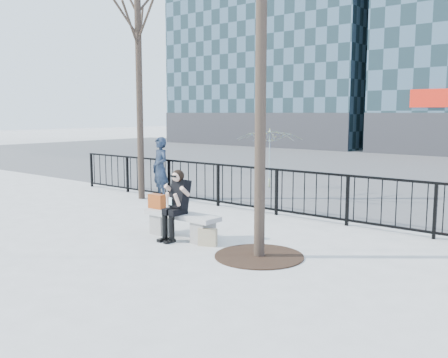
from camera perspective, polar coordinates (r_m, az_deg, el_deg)
The scene contains 11 objects.
ground at distance 9.75m, azimuth -4.84°, elevation -6.71°, with size 120.00×120.00×0.00m, color #A1A09C.
street_surface at distance 22.87m, azimuth 22.33°, elevation 0.99°, with size 60.00×23.00×0.01m, color #474747.
railing at distance 11.93m, azimuth 5.22°, elevation -1.36°, with size 14.00×0.06×1.10m.
tree_left at distance 14.29m, azimuth -9.82°, elevation 17.39°, with size 2.80×2.80×6.50m.
tree_grate at distance 8.50m, azimuth 4.03°, elevation -8.77°, with size 1.50×1.50×0.02m, color black.
bench_main at distance 9.68m, azimuth -4.86°, elevation -4.98°, with size 1.65×0.46×0.49m.
seated_woman at distance 9.49m, azimuth -5.56°, elevation -2.96°, with size 0.50×0.64×1.34m.
handbag at distance 10.12m, azimuth -7.68°, elevation -2.54°, with size 0.35×0.16×0.29m, color #9D3F13.
shopping_bag at distance 9.11m, azimuth -1.88°, elevation -6.67°, with size 0.34×0.12×0.32m, color beige.
standing_man at distance 13.96m, azimuth -7.30°, elevation 1.22°, with size 0.63×0.42×1.74m, color black.
vendor_umbrella at distance 15.96m, azimuth 5.15°, elevation 2.38°, with size 2.10×2.14×1.93m, color yellow.
Camera 1 is at (6.60, -6.76, 2.40)m, focal length 40.00 mm.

